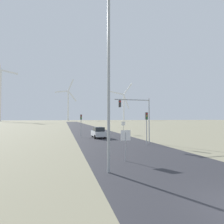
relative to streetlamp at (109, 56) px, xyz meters
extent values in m
cube|color=#2D2D33|center=(4.07, 41.99, -7.24)|extent=(10.00, 240.00, 0.01)
cylinder|color=#93999E|center=(0.00, 0.00, -1.39)|extent=(0.18, 0.18, 11.71)
cylinder|color=#93999E|center=(1.98, 2.41, -6.13)|extent=(0.07, 0.07, 2.22)
cube|color=white|center=(1.98, 2.40, -5.25)|extent=(0.81, 0.01, 0.81)
cube|color=red|center=(1.98, 2.41, -5.25)|extent=(0.76, 0.02, 0.76)
cylinder|color=#93999E|center=(9.11, 23.61, -6.01)|extent=(0.07, 0.07, 2.46)
cube|color=white|center=(9.11, 23.60, -5.01)|extent=(0.81, 0.01, 0.81)
cube|color=red|center=(9.11, 23.61, -5.01)|extent=(0.76, 0.02, 0.76)
cylinder|color=#93999E|center=(0.20, 20.58, -5.26)|extent=(0.11, 0.11, 3.98)
cube|color=#2D2D2D|center=(0.20, 20.58, -3.72)|extent=(0.28, 0.24, 0.90)
sphere|color=red|center=(0.20, 20.44, -3.45)|extent=(0.16, 0.16, 0.16)
sphere|color=gold|center=(0.20, 20.44, -3.72)|extent=(0.16, 0.16, 0.16)
sphere|color=green|center=(0.20, 20.44, -3.99)|extent=(0.16, 0.16, 0.16)
cylinder|color=#93999E|center=(7.28, 9.45, -5.21)|extent=(0.11, 0.11, 4.06)
cube|color=#2D2D2D|center=(7.28, 9.45, -3.63)|extent=(0.28, 0.24, 0.90)
sphere|color=red|center=(7.28, 9.32, -3.36)|extent=(0.16, 0.16, 0.16)
sphere|color=gold|center=(7.28, 9.32, -3.63)|extent=(0.16, 0.16, 0.16)
sphere|color=green|center=(7.28, 9.32, -3.90)|extent=(0.16, 0.16, 0.16)
cylinder|color=#93999E|center=(8.31, 10.75, -4.25)|extent=(0.14, 0.14, 5.99)
cylinder|color=#93999E|center=(5.89, 10.75, -1.51)|extent=(4.84, 0.12, 0.12)
cube|color=#2D2D2D|center=(4.19, 10.75, -2.06)|extent=(0.28, 0.24, 0.90)
sphere|color=red|center=(4.19, 10.61, -1.79)|extent=(0.18, 0.18, 0.18)
cube|color=#B7BCC1|center=(2.98, 18.77, -6.51)|extent=(2.00, 4.19, 0.80)
cube|color=#1E2328|center=(2.98, 18.62, -5.76)|extent=(1.66, 2.18, 0.70)
cylinder|color=black|center=(2.16, 20.04, -6.91)|extent=(0.22, 0.66, 0.66)
cylinder|color=black|center=(3.81, 20.04, -6.91)|extent=(0.22, 0.66, 0.66)
cylinder|color=black|center=(2.16, 17.50, -6.91)|extent=(0.22, 0.66, 0.66)
cylinder|color=black|center=(3.81, 17.50, -6.91)|extent=(0.22, 0.66, 0.66)
cylinder|color=white|center=(-68.00, 197.46, 20.03)|extent=(2.20, 2.20, 54.56)
sphere|color=white|center=(-68.00, 197.46, 47.31)|extent=(2.60, 2.60, 2.60)
cube|color=white|center=(-58.99, 195.04, 45.08)|extent=(17.34, 5.09, 5.92)
cylinder|color=white|center=(2.53, 247.68, 14.13)|extent=(2.20, 2.20, 42.75)
sphere|color=white|center=(2.53, 247.68, 35.50)|extent=(2.60, 2.60, 2.60)
cube|color=white|center=(-6.98, 247.26, 34.17)|extent=(18.01, 1.30, 4.27)
cube|color=white|center=(8.44, 247.95, 27.93)|extent=(12.46, 1.05, 15.23)
cube|color=white|center=(6.13, 247.84, 44.42)|extent=(8.40, 0.87, 17.29)
cylinder|color=white|center=(86.64, 246.18, 12.99)|extent=(2.20, 2.20, 40.47)
sphere|color=white|center=(86.64, 246.18, 33.22)|extent=(2.60, 2.60, 2.60)
cube|color=white|center=(74.69, 244.81, 34.99)|extent=(22.93, 3.13, 5.12)
cube|color=white|center=(91.09, 246.69, 21.93)|extent=(10.15, 1.66, 22.05)
cube|color=white|center=(94.13, 247.04, 42.76)|extent=(15.64, 2.29, 19.16)
camera|label=1|loc=(-2.65, -10.46, -3.92)|focal=28.00mm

